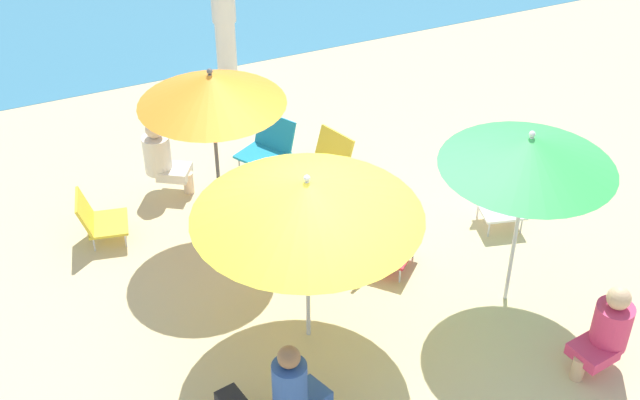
{
  "coord_description": "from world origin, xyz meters",
  "views": [
    {
      "loc": [
        -2.79,
        -5.87,
        5.85
      ],
      "look_at": [
        0.1,
        0.75,
        0.7
      ],
      "focal_mm": 48.5,
      "sensor_mm": 36.0,
      "label": 1
    }
  ],
  "objects_px": {
    "beach_chair_c": "(382,242)",
    "person_a": "(162,156)",
    "beach_chair_b": "(326,163)",
    "umbrella_orange": "(211,89)",
    "umbrella_green": "(529,152)",
    "beach_chair_e": "(498,196)",
    "umbrella_yellow": "(307,199)",
    "beach_chair_a": "(268,145)",
    "person_d": "(295,388)",
    "person_b": "(607,329)",
    "beach_chair_d": "(97,218)",
    "person_c": "(224,22)"
  },
  "relations": [
    {
      "from": "beach_chair_c",
      "to": "person_d",
      "type": "distance_m",
      "value": 2.37
    },
    {
      "from": "person_a",
      "to": "person_b",
      "type": "xyz_separation_m",
      "value": [
        2.9,
        -4.34,
        -0.02
      ]
    },
    {
      "from": "person_d",
      "to": "person_b",
      "type": "bearing_deg",
      "value": -28.94
    },
    {
      "from": "umbrella_orange",
      "to": "beach_chair_e",
      "type": "height_order",
      "value": "umbrella_orange"
    },
    {
      "from": "beach_chair_c",
      "to": "person_d",
      "type": "xyz_separation_m",
      "value": [
        -1.66,
        -1.68,
        0.22
      ]
    },
    {
      "from": "person_a",
      "to": "beach_chair_b",
      "type": "bearing_deg",
      "value": 8.99
    },
    {
      "from": "umbrella_orange",
      "to": "beach_chair_a",
      "type": "height_order",
      "value": "umbrella_orange"
    },
    {
      "from": "umbrella_green",
      "to": "person_d",
      "type": "distance_m",
      "value": 2.93
    },
    {
      "from": "beach_chair_a",
      "to": "beach_chair_e",
      "type": "height_order",
      "value": "beach_chair_e"
    },
    {
      "from": "beach_chair_b",
      "to": "beach_chair_c",
      "type": "bearing_deg",
      "value": 69.4
    },
    {
      "from": "umbrella_green",
      "to": "person_d",
      "type": "height_order",
      "value": "umbrella_green"
    },
    {
      "from": "umbrella_orange",
      "to": "beach_chair_d",
      "type": "distance_m",
      "value": 1.99
    },
    {
      "from": "umbrella_yellow",
      "to": "beach_chair_c",
      "type": "height_order",
      "value": "umbrella_yellow"
    },
    {
      "from": "person_c",
      "to": "person_d",
      "type": "bearing_deg",
      "value": -87.82
    },
    {
      "from": "umbrella_green",
      "to": "beach_chair_c",
      "type": "relative_size",
      "value": 2.58
    },
    {
      "from": "beach_chair_a",
      "to": "beach_chair_e",
      "type": "xyz_separation_m",
      "value": [
        1.96,
        -2.06,
        0.02
      ]
    },
    {
      "from": "beach_chair_d",
      "to": "beach_chair_b",
      "type": "bearing_deg",
      "value": 9.06
    },
    {
      "from": "beach_chair_d",
      "to": "person_d",
      "type": "distance_m",
      "value": 3.42
    },
    {
      "from": "beach_chair_c",
      "to": "beach_chair_e",
      "type": "bearing_deg",
      "value": 54.05
    },
    {
      "from": "umbrella_yellow",
      "to": "person_d",
      "type": "relative_size",
      "value": 2.08
    },
    {
      "from": "umbrella_green",
      "to": "person_a",
      "type": "distance_m",
      "value": 4.34
    },
    {
      "from": "umbrella_yellow",
      "to": "beach_chair_a",
      "type": "xyz_separation_m",
      "value": [
        0.71,
        2.92,
        -1.3
      ]
    },
    {
      "from": "umbrella_green",
      "to": "beach_chair_a",
      "type": "relative_size",
      "value": 2.52
    },
    {
      "from": "umbrella_orange",
      "to": "umbrella_green",
      "type": "distance_m",
      "value": 3.15
    },
    {
      "from": "beach_chair_b",
      "to": "beach_chair_c",
      "type": "xyz_separation_m",
      "value": [
        -0.02,
        -1.48,
        -0.09
      ]
    },
    {
      "from": "umbrella_yellow",
      "to": "person_b",
      "type": "distance_m",
      "value": 2.93
    },
    {
      "from": "beach_chair_c",
      "to": "person_a",
      "type": "xyz_separation_m",
      "value": [
        -1.73,
        2.23,
        0.19
      ]
    },
    {
      "from": "beach_chair_d",
      "to": "person_c",
      "type": "relative_size",
      "value": 0.33
    },
    {
      "from": "beach_chair_a",
      "to": "beach_chair_d",
      "type": "xyz_separation_m",
      "value": [
        -2.22,
        -0.65,
        -0.01
      ]
    },
    {
      "from": "beach_chair_d",
      "to": "person_a",
      "type": "xyz_separation_m",
      "value": [
        0.9,
        0.64,
        0.19
      ]
    },
    {
      "from": "beach_chair_b",
      "to": "beach_chair_c",
      "type": "height_order",
      "value": "beach_chair_b"
    },
    {
      "from": "beach_chair_b",
      "to": "person_a",
      "type": "xyz_separation_m",
      "value": [
        -1.75,
        0.75,
        0.1
      ]
    },
    {
      "from": "person_a",
      "to": "person_d",
      "type": "relative_size",
      "value": 0.95
    },
    {
      "from": "beach_chair_a",
      "to": "beach_chair_d",
      "type": "bearing_deg",
      "value": -14.15
    },
    {
      "from": "beach_chair_a",
      "to": "beach_chair_e",
      "type": "distance_m",
      "value": 2.84
    },
    {
      "from": "umbrella_green",
      "to": "person_a",
      "type": "bearing_deg",
      "value": 129.21
    },
    {
      "from": "beach_chair_e",
      "to": "person_a",
      "type": "bearing_deg",
      "value": -108.05
    },
    {
      "from": "beach_chair_e",
      "to": "person_b",
      "type": "height_order",
      "value": "person_b"
    },
    {
      "from": "umbrella_orange",
      "to": "person_c",
      "type": "height_order",
      "value": "umbrella_orange"
    },
    {
      "from": "umbrella_orange",
      "to": "person_c",
      "type": "xyz_separation_m",
      "value": [
        1.21,
        3.38,
        -0.87
      ]
    },
    {
      "from": "person_b",
      "to": "person_c",
      "type": "distance_m",
      "value": 6.85
    },
    {
      "from": "beach_chair_b",
      "to": "beach_chair_c",
      "type": "relative_size",
      "value": 0.94
    },
    {
      "from": "beach_chair_b",
      "to": "umbrella_green",
      "type": "bearing_deg",
      "value": 89.69
    },
    {
      "from": "beach_chair_b",
      "to": "person_c",
      "type": "bearing_deg",
      "value": -106.63
    },
    {
      "from": "umbrella_orange",
      "to": "beach_chair_e",
      "type": "relative_size",
      "value": 3.0
    },
    {
      "from": "umbrella_green",
      "to": "person_c",
      "type": "xyz_separation_m",
      "value": [
        -1.05,
        5.59,
        -0.83
      ]
    },
    {
      "from": "beach_chair_a",
      "to": "beach_chair_b",
      "type": "distance_m",
      "value": 0.88
    },
    {
      "from": "beach_chair_a",
      "to": "person_d",
      "type": "distance_m",
      "value": 4.12
    },
    {
      "from": "umbrella_orange",
      "to": "person_b",
      "type": "height_order",
      "value": "umbrella_orange"
    },
    {
      "from": "beach_chair_b",
      "to": "beach_chair_d",
      "type": "xyz_separation_m",
      "value": [
        -2.65,
        0.11,
        -0.09
      ]
    }
  ]
}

